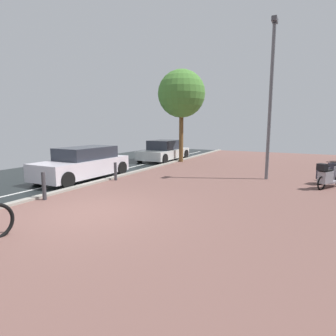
{
  "coord_description": "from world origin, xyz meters",
  "views": [
    {
      "loc": [
        5.18,
        -5.28,
        2.27
      ],
      "look_at": [
        2.14,
        0.6,
        1.26
      ],
      "focal_mm": 29.68,
      "sensor_mm": 36.0,
      "label": 1
    }
  ],
  "objects_px": {
    "street_tree": "(181,94)",
    "bollard_near": "(44,186)",
    "scooter_near": "(328,176)",
    "parked_car_far": "(164,151)",
    "parked_car_near": "(84,164)",
    "bollard_far": "(115,171)",
    "lamp_post": "(271,94)",
    "scooter_mid": "(325,174)"
  },
  "relations": [
    {
      "from": "scooter_mid",
      "to": "street_tree",
      "type": "relative_size",
      "value": 0.29
    },
    {
      "from": "lamp_post",
      "to": "bollard_far",
      "type": "bearing_deg",
      "value": -150.22
    },
    {
      "from": "parked_car_near",
      "to": "scooter_mid",
      "type": "bearing_deg",
      "value": 21.89
    },
    {
      "from": "scooter_near",
      "to": "street_tree",
      "type": "xyz_separation_m",
      "value": [
        -7.96,
        4.48,
        3.77
      ]
    },
    {
      "from": "bollard_far",
      "to": "street_tree",
      "type": "bearing_deg",
      "value": 90.98
    },
    {
      "from": "scooter_mid",
      "to": "parked_car_near",
      "type": "bearing_deg",
      "value": -158.11
    },
    {
      "from": "lamp_post",
      "to": "bollard_far",
      "type": "height_order",
      "value": "lamp_post"
    },
    {
      "from": "scooter_near",
      "to": "parked_car_far",
      "type": "bearing_deg",
      "value": 153.64
    },
    {
      "from": "scooter_mid",
      "to": "lamp_post",
      "type": "bearing_deg",
      "value": -176.2
    },
    {
      "from": "lamp_post",
      "to": "bollard_far",
      "type": "xyz_separation_m",
      "value": [
        -5.59,
        -3.2,
        -3.21
      ]
    },
    {
      "from": "parked_car_far",
      "to": "lamp_post",
      "type": "height_order",
      "value": "lamp_post"
    },
    {
      "from": "scooter_near",
      "to": "parked_car_near",
      "type": "xyz_separation_m",
      "value": [
        -9.26,
        -2.71,
        0.22
      ]
    },
    {
      "from": "bollard_far",
      "to": "lamp_post",
      "type": "bearing_deg",
      "value": 29.78
    },
    {
      "from": "lamp_post",
      "to": "bollard_far",
      "type": "relative_size",
      "value": 8.65
    },
    {
      "from": "street_tree",
      "to": "bollard_near",
      "type": "height_order",
      "value": "street_tree"
    },
    {
      "from": "scooter_mid",
      "to": "parked_car_far",
      "type": "height_order",
      "value": "parked_car_far"
    },
    {
      "from": "parked_car_near",
      "to": "bollard_far",
      "type": "relative_size",
      "value": 5.72
    },
    {
      "from": "bollard_far",
      "to": "scooter_near",
      "type": "bearing_deg",
      "value": 16.72
    },
    {
      "from": "scooter_mid",
      "to": "lamp_post",
      "type": "relative_size",
      "value": 0.25
    },
    {
      "from": "scooter_mid",
      "to": "scooter_near",
      "type": "bearing_deg",
      "value": -87.3
    },
    {
      "from": "parked_car_near",
      "to": "lamp_post",
      "type": "distance_m",
      "value": 8.39
    },
    {
      "from": "bollard_near",
      "to": "bollard_far",
      "type": "relative_size",
      "value": 1.16
    },
    {
      "from": "scooter_near",
      "to": "parked_car_far",
      "type": "distance_m",
      "value": 10.31
    },
    {
      "from": "bollard_far",
      "to": "bollard_near",
      "type": "bearing_deg",
      "value": -90.0
    },
    {
      "from": "street_tree",
      "to": "scooter_mid",
      "type": "bearing_deg",
      "value": -23.8
    },
    {
      "from": "scooter_near",
      "to": "lamp_post",
      "type": "height_order",
      "value": "lamp_post"
    },
    {
      "from": "scooter_mid",
      "to": "parked_car_near",
      "type": "height_order",
      "value": "parked_car_near"
    },
    {
      "from": "parked_car_near",
      "to": "bollard_near",
      "type": "height_order",
      "value": "parked_car_near"
    },
    {
      "from": "parked_car_near",
      "to": "bollard_far",
      "type": "distance_m",
      "value": 1.49
    },
    {
      "from": "scooter_mid",
      "to": "bollard_far",
      "type": "distance_m",
      "value": 8.49
    },
    {
      "from": "street_tree",
      "to": "bollard_near",
      "type": "relative_size",
      "value": 6.54
    },
    {
      "from": "parked_car_far",
      "to": "street_tree",
      "type": "distance_m",
      "value": 3.81
    },
    {
      "from": "parked_car_near",
      "to": "bollard_near",
      "type": "bearing_deg",
      "value": -65.9
    },
    {
      "from": "lamp_post",
      "to": "bollard_near",
      "type": "bearing_deg",
      "value": -129.79
    },
    {
      "from": "parked_car_near",
      "to": "parked_car_far",
      "type": "distance_m",
      "value": 7.29
    },
    {
      "from": "street_tree",
      "to": "parked_car_far",
      "type": "bearing_deg",
      "value": 175.74
    },
    {
      "from": "lamp_post",
      "to": "bollard_far",
      "type": "distance_m",
      "value": 7.2
    },
    {
      "from": "scooter_near",
      "to": "scooter_mid",
      "type": "relative_size",
      "value": 0.96
    },
    {
      "from": "parked_car_near",
      "to": "bollard_far",
      "type": "height_order",
      "value": "parked_car_near"
    },
    {
      "from": "street_tree",
      "to": "parked_car_near",
      "type": "bearing_deg",
      "value": -100.23
    },
    {
      "from": "street_tree",
      "to": "scooter_near",
      "type": "bearing_deg",
      "value": -29.37
    },
    {
      "from": "parked_car_far",
      "to": "street_tree",
      "type": "xyz_separation_m",
      "value": [
        1.27,
        -0.09,
        3.59
      ]
    }
  ]
}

